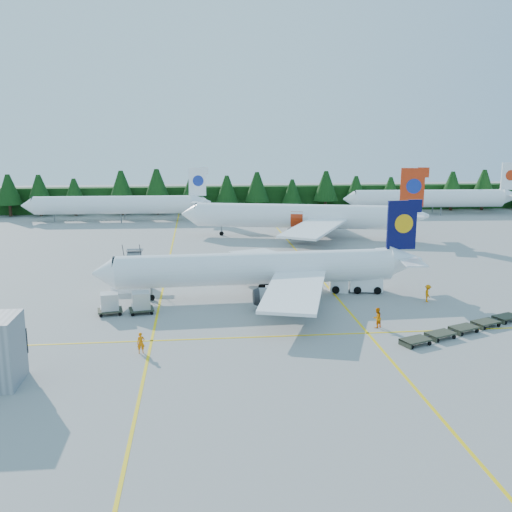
{
  "coord_description": "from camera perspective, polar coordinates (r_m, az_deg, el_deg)",
  "views": [
    {
      "loc": [
        -9.6,
        -55.33,
        18.24
      ],
      "look_at": [
        -2.55,
        13.2,
        3.5
      ],
      "focal_mm": 40.0,
      "sensor_mm": 36.0,
      "label": 1
    }
  ],
  "objects": [
    {
      "name": "airliner_far_left",
      "position": [
        125.85,
        -14.57,
        4.99
      ],
      "size": [
        39.02,
        5.06,
        11.34
      ],
      "rotation": [
        0.0,
        0.0,
        -0.03
      ],
      "color": "white",
      "rests_on": "ground"
    },
    {
      "name": "crew_c",
      "position": [
        66.07,
        16.8,
        -3.6
      ],
      "size": [
        0.68,
        0.89,
        1.96
      ],
      "primitive_type": "imported",
      "rotation": [
        0.0,
        0.0,
        1.4
      ],
      "color": "orange",
      "rests_on": "ground"
    },
    {
      "name": "service_truck",
      "position": [
        68.38,
        9.98,
        -2.32
      ],
      "size": [
        6.37,
        3.16,
        2.94
      ],
      "rotation": [
        0.0,
        0.0,
        -0.16
      ],
      "color": "silver",
      "rests_on": "ground"
    },
    {
      "name": "ground",
      "position": [
        59.05,
        3.79,
        -5.94
      ],
      "size": [
        320.0,
        320.0,
        0.0
      ],
      "primitive_type": "plane",
      "color": "#A2A19C",
      "rests_on": "ground"
    },
    {
      "name": "airliner_navy",
      "position": [
        64.77,
        -0.46,
        -1.32
      ],
      "size": [
        37.06,
        30.47,
        10.77
      ],
      "rotation": [
        0.0,
        0.0,
        0.04
      ],
      "color": "white",
      "rests_on": "ground"
    },
    {
      "name": "taxi_stripe_b",
      "position": [
        79.06,
        5.67,
        -1.32
      ],
      "size": [
        0.25,
        120.0,
        0.01
      ],
      "primitive_type": "cube",
      "color": "yellow",
      "rests_on": "ground"
    },
    {
      "name": "dolly_train",
      "position": [
        57.39,
        20.07,
        -6.72
      ],
      "size": [
        14.43,
        7.81,
        0.15
      ],
      "rotation": [
        0.0,
        0.0,
        0.37
      ],
      "color": "#373B2B",
      "rests_on": "ground"
    },
    {
      "name": "airliner_red",
      "position": [
        102.87,
        3.75,
        3.97
      ],
      "size": [
        42.58,
        34.64,
        12.56
      ],
      "rotation": [
        0.0,
        0.0,
        -0.23
      ],
      "color": "white",
      "rests_on": "ground"
    },
    {
      "name": "treeline_hedge",
      "position": [
        138.51,
        -1.88,
        5.75
      ],
      "size": [
        220.0,
        4.0,
        6.0
      ],
      "primitive_type": "cube",
      "color": "black",
      "rests_on": "ground"
    },
    {
      "name": "airstairs",
      "position": [
        69.63,
        -12.27,
        -2.61
      ],
      "size": [
        4.67,
        6.34,
        4.21
      ],
      "rotation": [
        0.0,
        0.0,
        -0.0
      ],
      "color": "white",
      "rests_on": "ground"
    },
    {
      "name": "crew_a",
      "position": [
        49.83,
        -11.44,
        -8.52
      ],
      "size": [
        0.74,
        0.56,
        1.83
      ],
      "primitive_type": "imported",
      "rotation": [
        0.0,
        0.0,
        0.2
      ],
      "color": "orange",
      "rests_on": "ground"
    },
    {
      "name": "taxi_stripe_a",
      "position": [
        77.63,
        -8.96,
        -1.66
      ],
      "size": [
        0.25,
        120.0,
        0.01
      ],
      "primitive_type": "cube",
      "color": "yellow",
      "rests_on": "ground"
    },
    {
      "name": "airliner_far_right",
      "position": [
        138.48,
        16.45,
        5.57
      ],
      "size": [
        40.86,
        5.75,
        11.88
      ],
      "rotation": [
        0.0,
        0.0,
        -0.05
      ],
      "color": "white",
      "rests_on": "ground"
    },
    {
      "name": "uld_pair",
      "position": [
        60.57,
        -12.93,
        -4.5
      ],
      "size": [
        5.97,
        2.36,
        1.9
      ],
      "rotation": [
        0.0,
        0.0,
        0.19
      ],
      "color": "#373B2B",
      "rests_on": "ground"
    },
    {
      "name": "taxi_stripe_cross",
      "position": [
        53.46,
        4.88,
        -7.91
      ],
      "size": [
        80.0,
        0.25,
        0.01
      ],
      "primitive_type": "cube",
      "color": "yellow",
      "rests_on": "ground"
    },
    {
      "name": "crew_b",
      "position": [
        56.25,
        12.0,
        -6.05
      ],
      "size": [
        1.22,
        1.15,
        1.99
      ],
      "primitive_type": "imported",
      "rotation": [
        0.0,
        0.0,
        3.7
      ],
      "color": "orange",
      "rests_on": "ground"
    }
  ]
}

